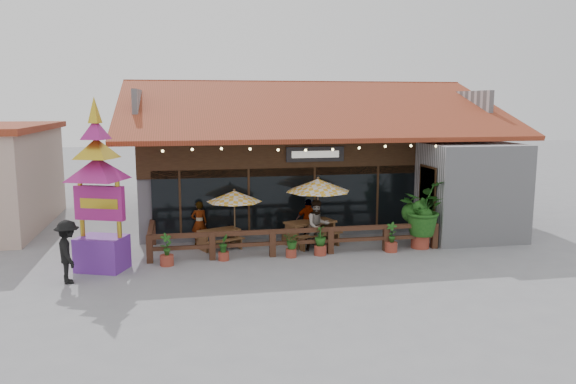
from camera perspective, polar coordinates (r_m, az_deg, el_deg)
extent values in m
plane|color=gray|center=(19.94, 5.33, -5.80)|extent=(100.00, 100.00, 0.00)
cube|color=#B8B8BD|center=(26.25, 1.14, 2.29)|extent=(14.00, 10.00, 4.00)
cube|color=#3B2513|center=(20.87, 0.02, 3.84)|extent=(11.00, 0.16, 1.60)
cube|color=black|center=(21.08, 0.03, -0.77)|extent=(10.00, 0.12, 2.40)
cube|color=#FEBA72|center=(21.27, -0.07, -0.68)|extent=(9.80, 0.05, 2.20)
cube|color=#B8B8BD|center=(22.17, 18.07, 0.06)|extent=(3.50, 2.70, 3.60)
cube|color=red|center=(21.19, 14.00, 0.38)|extent=(0.06, 1.20, 1.50)
cube|color=#3B2513|center=(21.19, 13.98, 0.38)|extent=(0.04, 1.34, 1.64)
cube|color=#963522|center=(22.65, 3.03, 8.55)|extent=(15.50, 7.05, 2.37)
cube|color=#963522|center=(29.50, -0.27, 8.68)|extent=(15.50, 7.05, 2.37)
cube|color=#963522|center=(26.08, 1.17, 11.09)|extent=(15.50, 0.30, 0.12)
cube|color=#B8B8BD|center=(25.54, -14.54, 7.89)|extent=(0.20, 9.00, 1.80)
cube|color=#B8B8BD|center=(28.36, 15.26, 7.95)|extent=(0.20, 9.00, 1.80)
cube|color=black|center=(20.97, 2.77, 3.86)|extent=(2.20, 0.10, 0.55)
cube|color=silver|center=(20.91, 2.81, 3.84)|extent=(1.80, 0.02, 0.25)
cube|color=#3B2513|center=(20.67, -10.90, -1.13)|extent=(0.08, 0.08, 2.40)
cube|color=#3B2513|center=(20.81, -4.01, -0.92)|extent=(0.08, 0.08, 2.40)
cube|color=#3B2513|center=(21.25, 2.70, -0.70)|extent=(0.08, 0.08, 2.40)
cube|color=#3B2513|center=(21.96, 9.05, -0.48)|extent=(0.08, 0.08, 2.40)
sphere|color=#E7D47F|center=(18.65, -12.62, 4.08)|extent=(0.09, 0.09, 0.09)
sphere|color=#E7D47F|center=(18.64, -9.70, 4.29)|extent=(0.09, 0.09, 0.09)
sphere|color=#E7D47F|center=(18.68, -6.78, 4.39)|extent=(0.09, 0.09, 0.09)
sphere|color=#E7D47F|center=(18.77, -3.88, 4.38)|extent=(0.09, 0.09, 0.09)
sphere|color=#E7D47F|center=(18.92, -1.01, 4.30)|extent=(0.09, 0.09, 0.09)
sphere|color=#E7D47F|center=(19.10, 1.81, 4.26)|extent=(0.09, 0.09, 0.09)
sphere|color=#E7D47F|center=(19.33, 4.56, 4.32)|extent=(0.09, 0.09, 0.09)
sphere|color=#E7D47F|center=(19.60, 7.25, 4.46)|extent=(0.09, 0.09, 0.09)
sphere|color=#E7D47F|center=(19.92, 9.86, 4.58)|extent=(0.09, 0.09, 0.09)
sphere|color=#E7D47F|center=(20.27, 12.38, 4.61)|extent=(0.09, 0.09, 0.09)
sphere|color=#E7D47F|center=(20.66, 14.81, 4.52)|extent=(0.09, 0.09, 0.09)
cube|color=#4C2B1B|center=(18.61, -13.89, -5.67)|extent=(0.20, 0.20, 0.90)
cube|color=#4C2B1B|center=(18.61, -7.70, -5.49)|extent=(0.20, 0.20, 0.90)
cube|color=#4C2B1B|center=(18.81, -1.58, -5.25)|extent=(0.20, 0.20, 0.90)
cube|color=#4C2B1B|center=(19.23, 4.33, -4.96)|extent=(0.20, 0.20, 0.90)
cube|color=#4C2B1B|center=(19.83, 9.93, -4.63)|extent=(0.20, 0.20, 0.90)
cube|color=#4C2B1B|center=(20.53, 14.65, -4.32)|extent=(0.20, 0.20, 0.90)
cube|color=#4C2B1B|center=(18.88, 1.11, -3.94)|extent=(9.80, 0.16, 0.14)
cube|color=#4C2B1B|center=(18.97, 1.11, -5.12)|extent=(9.80, 0.12, 0.12)
cube|color=#4C2B1B|center=(19.74, -13.75, -3.63)|extent=(0.16, 2.50, 0.14)
cube|color=#4C2B1B|center=(20.94, -13.56, -4.02)|extent=(0.20, 0.20, 0.90)
cylinder|color=brown|center=(19.99, -5.44, -2.84)|extent=(0.05, 0.05, 1.98)
cone|color=yellow|center=(19.83, -5.47, -0.41)|extent=(2.25, 2.25, 0.39)
sphere|color=brown|center=(19.80, -5.48, 0.20)|extent=(0.09, 0.09, 0.09)
cylinder|color=black|center=(20.21, -5.40, -5.51)|extent=(0.38, 0.38, 0.05)
cylinder|color=brown|center=(20.24, 3.04, -2.15)|extent=(0.06, 0.06, 2.34)
cone|color=yellow|center=(20.07, 3.06, 0.70)|extent=(2.36, 2.36, 0.46)
sphere|color=brown|center=(20.03, 3.07, 1.42)|extent=(0.10, 0.10, 0.10)
cylinder|color=black|center=(20.49, 3.01, -5.27)|extent=(0.45, 0.45, 0.06)
cube|color=brown|center=(19.93, -7.03, -3.89)|extent=(1.56, 1.17, 0.05)
cube|color=brown|center=(19.74, -8.61, -5.03)|extent=(0.31, 0.60, 0.65)
cube|color=brown|center=(20.29, -5.46, -4.58)|extent=(0.31, 0.60, 0.65)
cube|color=brown|center=(19.58, -6.36, -4.92)|extent=(1.40, 0.79, 0.04)
cube|color=brown|center=(20.42, -7.65, -4.36)|extent=(1.40, 0.79, 0.04)
cube|color=brown|center=(20.31, 2.28, -3.07)|extent=(1.98, 1.41, 0.07)
cube|color=brown|center=(19.99, 0.38, -4.48)|extent=(0.35, 0.77, 0.83)
cube|color=brown|center=(20.83, 4.08, -3.95)|extent=(0.35, 0.77, 0.83)
cube|color=brown|center=(19.89, 3.25, -4.34)|extent=(1.80, 0.91, 0.06)
cube|color=brown|center=(20.89, 1.34, -3.67)|extent=(1.80, 0.91, 0.06)
cube|color=#672998|center=(18.25, -18.35, -5.93)|extent=(1.69, 1.49, 1.05)
cube|color=#9C1C6F|center=(17.92, -18.60, -1.06)|extent=(1.54, 0.78, 1.05)
cube|color=gold|center=(17.80, -18.66, -1.13)|extent=(1.15, 0.47, 0.31)
cylinder|color=gold|center=(18.04, -20.50, -1.66)|extent=(0.14, 0.14, 1.75)
cylinder|color=gold|center=(17.88, -16.63, -1.56)|extent=(0.14, 0.14, 1.75)
pyramid|color=#9C1C6F|center=(17.74, -18.83, 3.39)|extent=(2.72, 2.72, 0.70)
pyramid|color=gold|center=(17.70, -18.93, 5.21)|extent=(1.93, 1.93, 0.61)
pyramid|color=#9C1C6F|center=(17.67, -19.02, 7.05)|extent=(1.25, 1.25, 0.61)
pyramid|color=gold|center=(17.67, -19.13, 9.17)|extent=(0.57, 0.57, 0.79)
cylinder|color=maroon|center=(20.52, 13.27, -4.89)|extent=(0.65, 0.65, 0.47)
imported|color=#255E1A|center=(20.26, 13.40, -1.58)|extent=(2.06, 2.19, 1.94)
sphere|color=#255E1A|center=(20.30, 13.90, -2.63)|extent=(0.65, 0.65, 0.65)
sphere|color=#255E1A|center=(20.37, 12.88, -1.94)|extent=(0.56, 0.56, 0.56)
imported|color=#3B2513|center=(20.57, -9.01, -3.12)|extent=(0.62, 0.45, 1.60)
imported|color=#3B2513|center=(19.53, 3.02, -3.41)|extent=(0.96, 0.80, 1.77)
imported|color=#3B2513|center=(20.75, 2.12, -2.90)|extent=(1.01, 0.66, 1.60)
imported|color=black|center=(17.20, -21.45, -5.67)|extent=(0.99, 1.32, 1.83)
cylinder|color=maroon|center=(18.27, -12.20, -6.80)|extent=(0.43, 0.43, 0.34)
imported|color=#255E1A|center=(18.14, -12.26, -5.21)|extent=(0.45, 0.41, 0.70)
cylinder|color=maroon|center=(18.57, -6.55, -6.48)|extent=(0.35, 0.35, 0.28)
imported|color=#255E1A|center=(18.46, -6.57, -5.19)|extent=(0.35, 0.39, 0.58)
cylinder|color=maroon|center=(18.80, 0.32, -6.22)|extent=(0.36, 0.36, 0.29)
imported|color=#255E1A|center=(18.69, 0.32, -4.92)|extent=(0.58, 0.52, 0.59)
cylinder|color=maroon|center=(19.09, 3.30, -5.93)|extent=(0.42, 0.42, 0.33)
imported|color=#255E1A|center=(18.97, 3.32, -4.44)|extent=(0.54, 0.54, 0.68)
cylinder|color=maroon|center=(19.79, 10.43, -5.51)|extent=(0.43, 0.43, 0.34)
imported|color=#255E1A|center=(19.66, 10.48, -4.04)|extent=(0.44, 0.43, 0.70)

